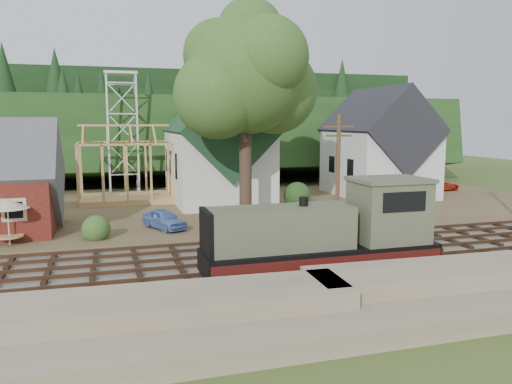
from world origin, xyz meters
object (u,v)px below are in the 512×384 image
object	(u,v)px
locomotive	(330,235)
car_blue	(164,219)
patio_set	(7,206)
car_red	(441,185)

from	to	relation	value
locomotive	car_blue	distance (m)	13.79
car_blue	patio_set	bearing A→B (deg)	166.83
car_blue	car_red	size ratio (longest dim) A/B	0.97
patio_set	locomotive	bearing A→B (deg)	-32.36
car_red	locomotive	bearing A→B (deg)	130.69
locomotive	car_blue	xyz separation A→B (m)	(-6.69, 12.01, -1.09)
car_blue	car_red	bearing A→B (deg)	-4.86
car_red	patio_set	xyz separation A→B (m)	(-39.42, -12.85, 1.76)
car_blue	car_red	world-z (taller)	car_blue
car_red	patio_set	size ratio (longest dim) A/B	1.47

